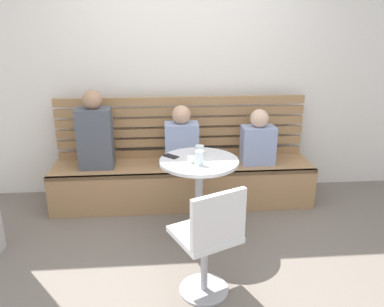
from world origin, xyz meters
name	(u,v)px	position (x,y,z in m)	size (l,w,h in m)	color
ground	(192,271)	(0.00, 0.00, 0.00)	(8.00, 8.00, 0.00)	#70665B
back_wall	(180,61)	(0.00, 1.64, 1.45)	(5.20, 0.10, 2.90)	silver
booth_bench	(183,184)	(0.00, 1.20, 0.22)	(2.70, 0.52, 0.44)	#A87C51
booth_backrest	(182,127)	(0.00, 1.44, 0.78)	(2.65, 0.04, 0.67)	#9A7249
cafe_table	(199,183)	(0.10, 0.52, 0.52)	(0.68, 0.68, 0.74)	#ADADB2
white_chair	(209,239)	(0.09, -0.28, 0.46)	(0.53, 0.53, 0.85)	#ADADB2
person_adult	(95,134)	(-0.88, 1.20, 0.80)	(0.34, 0.22, 0.79)	#4C515B
person_child_left	(182,139)	(-0.01, 1.20, 0.72)	(0.34, 0.22, 0.63)	#8C9EC6
person_child_middle	(258,140)	(0.78, 1.18, 0.69)	(0.34, 0.22, 0.58)	#8C9EC6
cup_glass_tall	(199,158)	(0.09, 0.41, 0.80)	(0.07, 0.07, 0.12)	silver
cup_glass_short	(200,150)	(0.12, 0.66, 0.78)	(0.08, 0.08, 0.08)	silver
cup_espresso_small	(191,160)	(0.03, 0.46, 0.77)	(0.06, 0.06, 0.06)	silver
phone_on_table	(171,156)	(-0.14, 0.62, 0.74)	(0.07, 0.14, 0.01)	black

